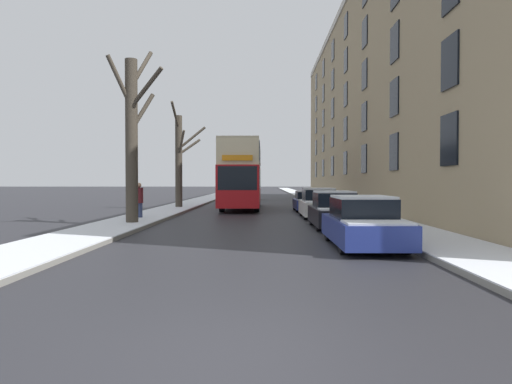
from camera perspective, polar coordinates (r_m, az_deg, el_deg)
ground_plane at (r=5.14m, az=-3.41°, el=-20.13°), size 320.00×320.00×0.00m
sidewalk_left at (r=58.10m, az=-4.90°, el=-0.45°), size 2.51×130.00×0.16m
sidewalk_right at (r=58.03m, az=6.07°, el=-0.45°), size 2.51×130.00×0.16m
terrace_facade_right at (r=38.00m, az=18.00°, el=11.01°), size 9.10×52.89×16.62m
bare_tree_left_0 at (r=20.10m, az=-15.21°, el=7.07°), size 2.45×2.75×7.68m
bare_tree_left_1 at (r=31.32m, az=-9.54°, el=4.13°), size 2.03×2.61×7.04m
double_decker_bus at (r=31.34m, az=-1.77°, el=2.52°), size 2.52×11.01×4.49m
parked_car_0 at (r=13.47m, az=13.26°, el=-3.85°), size 1.83×4.42×1.47m
parked_car_1 at (r=18.70m, az=9.77°, el=-2.37°), size 1.76×4.04×1.50m
parked_car_2 at (r=23.87m, az=7.84°, el=-1.51°), size 1.79×4.19×1.54m
parked_car_3 at (r=29.02m, az=6.61°, el=-1.21°), size 1.81×4.07×1.28m
oncoming_van at (r=46.11m, az=-1.29°, el=0.47°), size 1.93×5.80×2.17m
pedestrian_left_sidewalk at (r=22.54m, az=-14.42°, el=-0.95°), size 0.40×0.40×1.82m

